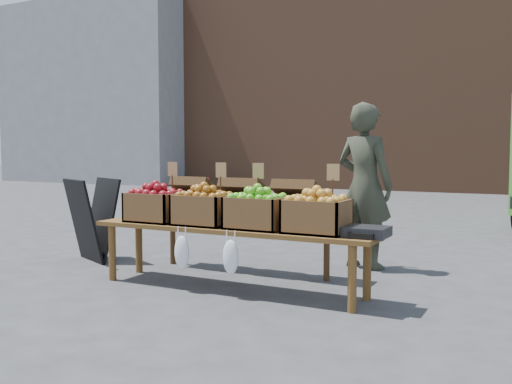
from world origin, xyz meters
The scene contains 12 objects.
ground centered at (0.00, 0.00, 0.00)m, with size 80.00×80.00×0.00m, color #404042.
brick_building centered at (0.00, 15.00, 5.00)m, with size 24.00×4.00×10.00m, color brown.
grey_building centered at (-14.00, 13.00, 3.50)m, with size 8.00×3.00×7.00m, color gray.
vendor centered at (0.22, 1.51, 0.88)m, with size 0.64×0.42×1.75m, color #313527.
chalkboard_sign centered at (-2.62, 0.46, 0.47)m, with size 0.63×0.35×0.95m, color black, non-canonical shape.
back_table centered at (-0.81, 0.74, 0.52)m, with size 2.10×0.44×1.04m, color #3F2814, non-canonical shape.
display_bench centered at (-0.56, 0.02, 0.28)m, with size 2.70×0.56×0.57m, color brown, non-canonical shape.
crate_golden_apples centered at (-1.38, 0.02, 0.71)m, with size 0.50×0.40×0.28m, color maroon, non-canonical shape.
crate_russet_pears centered at (-0.83, 0.02, 0.71)m, with size 0.50×0.40×0.28m, color #9B600D, non-canonical shape.
crate_red_apples centered at (-0.28, 0.02, 0.71)m, with size 0.50×0.40×0.28m, color #369010, non-canonical shape.
crate_green_apples centered at (0.27, 0.02, 0.71)m, with size 0.50×0.40×0.28m, color gold, non-canonical shape.
weighing_scale centered at (0.69, 0.02, 0.61)m, with size 0.34×0.30×0.08m, color black.
Camera 1 is at (1.98, -4.36, 1.26)m, focal length 40.00 mm.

